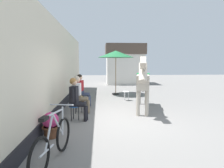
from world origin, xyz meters
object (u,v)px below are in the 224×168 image
Objects in this scene: flower_planter_near at (51,124)px; satchel_bag at (82,99)px; seated_visitor_far at (82,89)px; saddled_horse_center at (143,81)px; seated_visitor_near at (76,97)px; leaning_bicycle at (53,142)px; spare_stool_white at (126,93)px; seated_visitor_middle at (79,92)px; cafe_parasol at (116,54)px.

flower_planter_near reaches higher than satchel_bag.
saddled_horse_center is (2.45, -0.83, 0.38)m from seated_visitor_far.
satchel_bag is (-0.09, 3.06, -0.68)m from seated_visitor_near.
leaning_bicycle reaches higher than spare_stool_white.
seated_visitor_middle reaches higher than satchel_bag.
seated_visitor_far reaches higher than spare_stool_white.
seated_visitor_near is 0.47× the size of saddled_horse_center.
cafe_parasol is 3.52m from satchel_bag.
spare_stool_white is at bearing 60.65° from flower_planter_near.
cafe_parasol reaches higher than seated_visitor_middle.
satchel_bag is at bearing 85.04° from flower_planter_near.
flower_planter_near is at bearing 143.97° from satchel_bag.
seated_visitor_far is 2.40m from spare_stool_white.
seated_visitor_near is 2.17× the size of flower_planter_near.
saddled_horse_center reaches higher than satchel_bag.
cafe_parasol is (1.72, 4.12, 1.59)m from seated_visitor_middle.
leaning_bicycle is at bearing -92.47° from seated_visitor_near.
seated_visitor_middle is at bearing -89.34° from seated_visitor_far.
seated_visitor_middle reaches higher than flower_planter_near.
seated_visitor_far is 4.68m from leaning_bicycle.
seated_visitor_middle is 0.47× the size of saddled_horse_center.
flower_planter_near is 0.37× the size of leaning_bicycle.
spare_stool_white is 2.19m from satchel_bag.
seated_visitor_near is at bearing 71.13° from flower_planter_near.
flower_planter_near is 4.47m from satchel_bag.
leaning_bicycle reaches higher than satchel_bag.
saddled_horse_center reaches higher than flower_planter_near.
saddled_horse_center is 1.14× the size of cafe_parasol.
saddled_horse_center is 4.68m from leaning_bicycle.
seated_visitor_middle is 3.05m from spare_stool_white.
flower_planter_near is 0.25× the size of cafe_parasol.
leaning_bicycle is 0.68× the size of cafe_parasol.
seated_visitor_near is 0.92m from seated_visitor_middle.
spare_stool_white is (-0.38, 1.98, -0.76)m from saddled_horse_center.
saddled_horse_center reaches higher than seated_visitor_near.
spare_stool_white is 1.64× the size of satchel_bag.
seated_visitor_near reaches higher than flower_planter_near.
cafe_parasol is 2.75m from spare_stool_white.
seated_visitor_near is at bearing -154.54° from saddled_horse_center.
seated_visitor_middle is 3.02× the size of spare_stool_white.
saddled_horse_center is at bearing 25.46° from seated_visitor_near.
seated_visitor_far is 2.17× the size of flower_planter_near.
spare_stool_white is at bearing 56.59° from seated_visitor_near.
flower_planter_near is (-0.48, -3.39, -0.44)m from seated_visitor_far.
satchel_bag is at bearing -132.66° from cafe_parasol.
cafe_parasol reaches higher than seated_visitor_near.
flower_planter_near is at bearing -119.35° from spare_stool_white.
seated_visitor_near is 3.79m from spare_stool_white.
satchel_bag is at bearing 91.67° from seated_visitor_near.
cafe_parasol reaches higher than saddled_horse_center.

